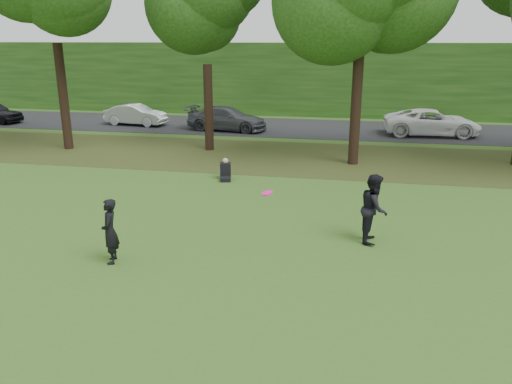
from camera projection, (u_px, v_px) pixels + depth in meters
The scene contains 9 objects.
ground at pixel (165, 285), 11.16m from camera, with size 120.00×120.00×0.00m, color #335A1C.
leaf_litter at pixel (266, 156), 23.34m from camera, with size 60.00×7.00×0.01m, color #3F3616.
street at pixel (288, 127), 30.84m from camera, with size 70.00×7.00×0.02m, color black.
far_hedge at pixel (300, 79), 35.73m from camera, with size 70.00×3.00×5.00m, color #194012.
player_left at pixel (110, 231), 12.08m from camera, with size 0.59×0.39×1.62m, color black.
player_right at pixel (374, 208), 13.33m from camera, with size 0.91×0.71×1.88m, color black.
parked_cars at pixel (298, 119), 29.42m from camera, with size 40.13×3.68×1.47m.
frisbee at pixel (267, 193), 12.13m from camera, with size 0.37×0.37×0.09m.
seated_person at pixel (226, 172), 19.46m from camera, with size 0.58×0.81×0.83m.
Camera 1 is at (3.93, -9.46, 5.29)m, focal length 35.00 mm.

